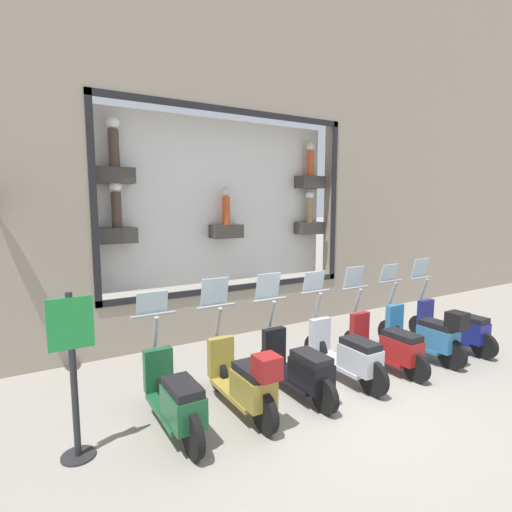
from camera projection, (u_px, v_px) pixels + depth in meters
The scene contains 10 objects.
ground_plane at pixel (350, 405), 5.45m from camera, with size 120.00×120.00×0.00m, color gray.
building_facade at pixel (228, 62), 7.81m from camera, with size 1.23×36.00×10.72m.
scooter_navy_0 at pixel (455, 327), 7.51m from camera, with size 1.79×0.61×1.63m.
scooter_teal_1 at pixel (427, 333), 6.99m from camera, with size 1.80×0.61×1.58m.
scooter_red_2 at pixel (388, 345), 6.58m from camera, with size 1.79×0.60×1.62m.
scooter_silver_3 at pixel (346, 354), 6.12m from camera, with size 1.80×0.60×1.61m.
scooter_black_4 at pixel (299, 367), 5.66m from camera, with size 1.79×0.60×1.66m.
scooter_olive_5 at pixel (244, 380), 5.14m from camera, with size 1.80×0.60×1.67m.
scooter_green_6 at pixel (175, 398), 4.73m from camera, with size 1.80×0.61×1.58m.
shop_sign_post at pixel (73, 370), 4.19m from camera, with size 0.36×0.45×1.82m.
Camera 1 is at (-3.76, 3.73, 2.72)m, focal length 28.00 mm.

